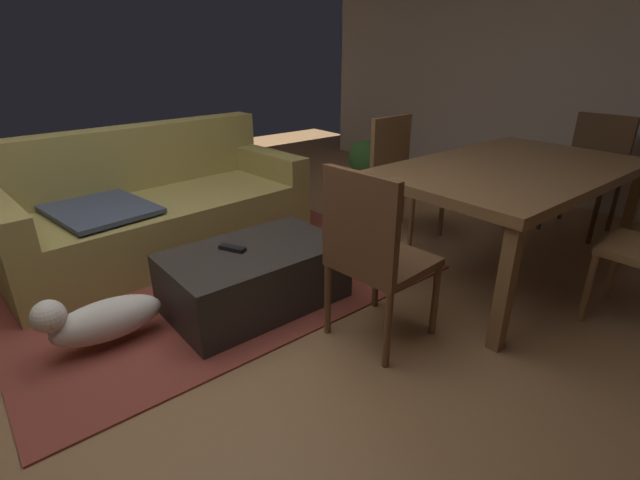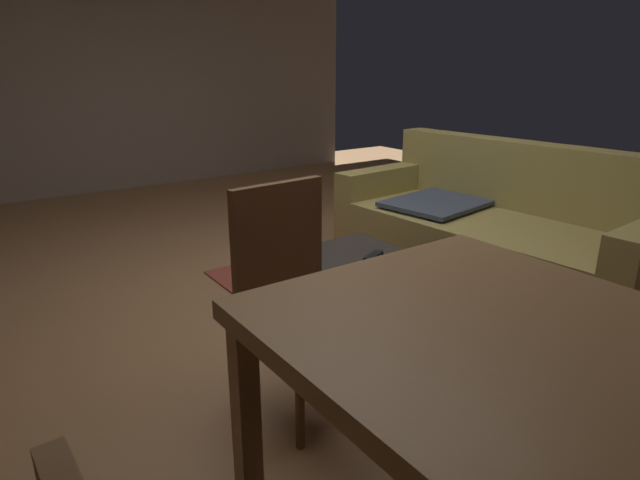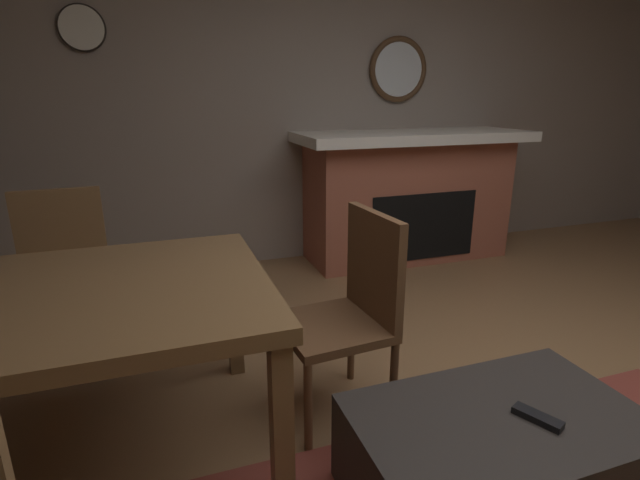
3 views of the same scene
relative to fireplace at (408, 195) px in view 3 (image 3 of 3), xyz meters
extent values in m
plane|color=olive|center=(0.55, 2.45, -0.56)|extent=(9.33, 9.33, 0.00)
cube|color=gray|center=(0.55, -0.38, 0.85)|extent=(8.17, 0.12, 2.82)
cube|color=#9E5642|center=(0.00, -0.02, -0.05)|extent=(1.73, 0.60, 1.03)
cube|color=black|center=(0.00, 0.24, -0.21)|extent=(0.95, 0.10, 0.56)
cube|color=white|center=(0.00, 0.03, 0.51)|extent=(1.97, 0.76, 0.08)
torus|color=#4C331E|center=(0.00, -0.29, 1.04)|extent=(0.54, 0.05, 0.54)
cylinder|color=silver|center=(0.00, -0.29, 1.04)|extent=(0.45, 0.01, 0.45)
cube|color=#2D2826|center=(1.05, 2.52, -0.38)|extent=(1.00, 0.61, 0.37)
cube|color=black|center=(0.95, 2.58, -0.18)|extent=(0.11, 0.17, 0.02)
cube|color=brown|center=(2.58, 1.84, 0.15)|extent=(1.75, 1.07, 0.06)
cube|color=brown|center=(1.76, 2.32, -0.22)|extent=(0.07, 0.07, 0.68)
cube|color=brown|center=(1.76, 1.37, -0.22)|extent=(0.07, 0.07, 0.68)
cube|color=brown|center=(2.58, 1.01, -0.13)|extent=(0.46, 0.46, 0.04)
cube|color=brown|center=(2.59, 0.81, 0.13)|extent=(0.44, 0.06, 0.48)
cylinder|color=brown|center=(2.37, 1.20, -0.35)|extent=(0.04, 0.04, 0.41)
cylinder|color=brown|center=(2.77, 1.21, -0.35)|extent=(0.04, 0.04, 0.41)
cylinder|color=brown|center=(2.39, 0.80, -0.35)|extent=(0.04, 0.04, 0.41)
cylinder|color=brown|center=(2.79, 0.81, -0.35)|extent=(0.04, 0.04, 0.41)
cube|color=brown|center=(1.40, 1.84, -0.13)|extent=(0.47, 0.47, 0.04)
cube|color=brown|center=(1.20, 1.83, 0.13)|extent=(0.07, 0.44, 0.48)
cylinder|color=brown|center=(1.59, 2.06, -0.35)|extent=(0.04, 0.04, 0.41)
cylinder|color=brown|center=(1.62, 1.66, -0.35)|extent=(0.04, 0.04, 0.41)
cylinder|color=brown|center=(1.19, 2.03, -0.35)|extent=(0.04, 0.04, 0.41)
cylinder|color=brown|center=(1.22, 1.63, -0.35)|extent=(0.04, 0.04, 0.41)
cylinder|color=silver|center=(2.45, -0.29, 1.28)|extent=(0.29, 0.03, 0.29)
torus|color=black|center=(2.45, -0.29, 1.28)|extent=(0.31, 0.02, 0.31)
camera|label=1|loc=(-0.19, 0.42, 0.89)|focal=25.88mm
camera|label=2|loc=(3.01, 0.76, 0.82)|focal=29.64mm
camera|label=3|loc=(2.08, 3.63, 0.86)|focal=26.99mm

